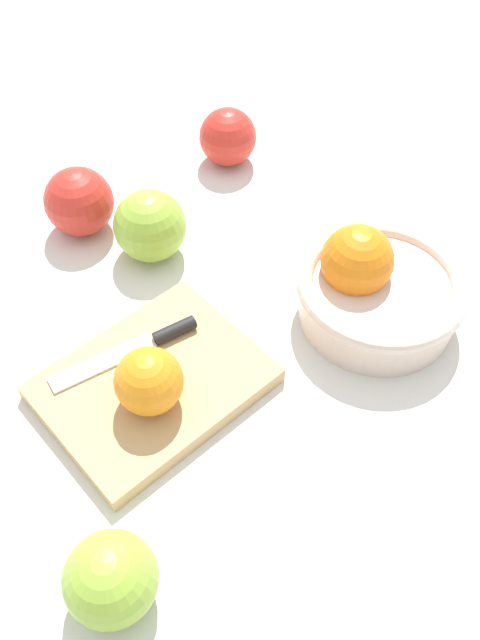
{
  "coord_description": "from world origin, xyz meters",
  "views": [
    {
      "loc": [
        0.24,
        0.37,
        0.56
      ],
      "look_at": [
        -0.03,
        0.04,
        0.04
      ],
      "focal_mm": 37.31,
      "sensor_mm": 36.0,
      "label": 1
    }
  ],
  "objects_px": {
    "apple_back_right": "(111,579)",
    "cutting_board": "(153,383)",
    "bowl": "(375,289)",
    "apple_front_center": "(79,202)",
    "orange_on_board": "(149,381)",
    "knife": "(143,342)",
    "apple_front_left": "(228,137)",
    "apple_front_left_2": "(150,226)"
  },
  "relations": [
    {
      "from": "cutting_board",
      "to": "apple_front_left",
      "type": "distance_m",
      "value": 0.37
    },
    {
      "from": "apple_front_center",
      "to": "knife",
      "type": "bearing_deg",
      "value": 76.34
    },
    {
      "from": "apple_front_center",
      "to": "orange_on_board",
      "type": "bearing_deg",
      "value": 73.32
    },
    {
      "from": "bowl",
      "to": "orange_on_board",
      "type": "height_order",
      "value": "bowl"
    },
    {
      "from": "bowl",
      "to": "apple_front_left_2",
      "type": "height_order",
      "value": "bowl"
    },
    {
      "from": "knife",
      "to": "apple_back_right",
      "type": "height_order",
      "value": "apple_back_right"
    },
    {
      "from": "apple_front_left_2",
      "to": "orange_on_board",
      "type": "bearing_deg",
      "value": 56.03
    },
    {
      "from": "bowl",
      "to": "apple_front_left",
      "type": "xyz_separation_m",
      "value": [
        -0.04,
        -0.31,
        -0.0
      ]
    },
    {
      "from": "apple_back_right",
      "to": "apple_front_center",
      "type": "bearing_deg",
      "value": -117.09
    },
    {
      "from": "orange_on_board",
      "to": "apple_front_center",
      "type": "distance_m",
      "value": 0.28
    },
    {
      "from": "apple_back_right",
      "to": "bowl",
      "type": "bearing_deg",
      "value": -167.93
    },
    {
      "from": "apple_back_right",
      "to": "apple_front_left_2",
      "type": "height_order",
      "value": "apple_front_left_2"
    },
    {
      "from": "cutting_board",
      "to": "knife",
      "type": "bearing_deg",
      "value": -112.01
    },
    {
      "from": "bowl",
      "to": "apple_front_left_2",
      "type": "xyz_separation_m",
      "value": [
        0.13,
        -0.23,
        0.0
      ]
    },
    {
      "from": "cutting_board",
      "to": "apple_front_center",
      "type": "xyz_separation_m",
      "value": [
        -0.07,
        -0.25,
        0.03
      ]
    },
    {
      "from": "knife",
      "to": "bowl",
      "type": "bearing_deg",
      "value": 154.9
    },
    {
      "from": "knife",
      "to": "apple_front_left_2",
      "type": "bearing_deg",
      "value": -127.33
    },
    {
      "from": "apple_back_right",
      "to": "apple_front_left",
      "type": "bearing_deg",
      "value": -137.27
    },
    {
      "from": "cutting_board",
      "to": "knife",
      "type": "height_order",
      "value": "knife"
    },
    {
      "from": "bowl",
      "to": "apple_back_right",
      "type": "relative_size",
      "value": 2.38
    },
    {
      "from": "apple_front_center",
      "to": "apple_front_left",
      "type": "height_order",
      "value": "apple_front_center"
    },
    {
      "from": "apple_front_left",
      "to": "bowl",
      "type": "bearing_deg",
      "value": 81.9
    },
    {
      "from": "bowl",
      "to": "apple_back_right",
      "type": "xyz_separation_m",
      "value": [
        0.37,
        0.08,
        -0.0
      ]
    },
    {
      "from": "orange_on_board",
      "to": "bowl",
      "type": "bearing_deg",
      "value": 170.01
    },
    {
      "from": "bowl",
      "to": "knife",
      "type": "xyz_separation_m",
      "value": [
        0.22,
        -0.1,
        -0.01
      ]
    },
    {
      "from": "cutting_board",
      "to": "apple_front_left_2",
      "type": "bearing_deg",
      "value": -124.0
    },
    {
      "from": "cutting_board",
      "to": "apple_back_right",
      "type": "relative_size",
      "value": 2.78
    },
    {
      "from": "orange_on_board",
      "to": "apple_front_left",
      "type": "distance_m",
      "value": 0.4
    },
    {
      "from": "apple_front_left",
      "to": "apple_front_left_2",
      "type": "bearing_deg",
      "value": 24.64
    },
    {
      "from": "cutting_board",
      "to": "apple_front_left",
      "type": "bearing_deg",
      "value": -139.69
    },
    {
      "from": "orange_on_board",
      "to": "apple_front_left",
      "type": "xyz_separation_m",
      "value": [
        -0.3,
        -0.26,
        -0.01
      ]
    },
    {
      "from": "orange_on_board",
      "to": "knife",
      "type": "bearing_deg",
      "value": -116.37
    },
    {
      "from": "bowl",
      "to": "cutting_board",
      "type": "relative_size",
      "value": 0.86
    },
    {
      "from": "knife",
      "to": "apple_front_left_2",
      "type": "xyz_separation_m",
      "value": [
        -0.09,
        -0.12,
        0.02
      ]
    },
    {
      "from": "bowl",
      "to": "apple_front_center",
      "type": "relative_size",
      "value": 2.18
    },
    {
      "from": "apple_front_left_2",
      "to": "apple_front_left",
      "type": "bearing_deg",
      "value": -155.36
    },
    {
      "from": "orange_on_board",
      "to": "apple_front_left",
      "type": "height_order",
      "value": "orange_on_board"
    },
    {
      "from": "apple_back_right",
      "to": "cutting_board",
      "type": "bearing_deg",
      "value": -132.73
    },
    {
      "from": "knife",
      "to": "apple_front_center",
      "type": "distance_m",
      "value": 0.21
    },
    {
      "from": "knife",
      "to": "apple_back_right",
      "type": "bearing_deg",
      "value": 50.86
    },
    {
      "from": "cutting_board",
      "to": "apple_front_left_2",
      "type": "relative_size",
      "value": 2.5
    },
    {
      "from": "bowl",
      "to": "cutting_board",
      "type": "distance_m",
      "value": 0.25
    }
  ]
}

